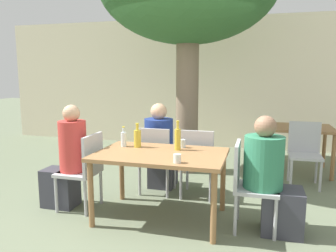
{
  "coord_description": "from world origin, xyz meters",
  "views": [
    {
      "loc": [
        1.01,
        -3.33,
        1.61
      ],
      "look_at": [
        0.0,
        0.3,
        1.0
      ],
      "focal_mm": 35.0,
      "sensor_mm": 36.0,
      "label": 1
    }
  ],
  "objects_px": {
    "person_seated_2": "(161,150)",
    "drinking_glass_0": "(177,158)",
    "dining_table_back": "(300,133)",
    "patio_chair_1": "(248,181)",
    "drinking_glass_1": "(183,144)",
    "patio_chair_2": "(156,156)",
    "patio_chair_0": "(85,167)",
    "water_bottle_1": "(124,139)",
    "dining_table_front": "(161,160)",
    "oil_cruet_2": "(137,138)",
    "oil_cruet_0": "(178,139)",
    "patio_chair_3": "(197,159)",
    "person_seated_1": "(271,180)",
    "patio_chair_4": "(305,150)",
    "person_seated_0": "(67,162)"
  },
  "relations": [
    {
      "from": "patio_chair_2",
      "to": "oil_cruet_2",
      "type": "xyz_separation_m",
      "value": [
        -0.06,
        -0.5,
        0.34
      ]
    },
    {
      "from": "patio_chair_0",
      "to": "oil_cruet_2",
      "type": "bearing_deg",
      "value": 108.26
    },
    {
      "from": "dining_table_front",
      "to": "patio_chair_4",
      "type": "relative_size",
      "value": 1.54
    },
    {
      "from": "oil_cruet_0",
      "to": "drinking_glass_0",
      "type": "height_order",
      "value": "oil_cruet_0"
    },
    {
      "from": "person_seated_0",
      "to": "oil_cruet_2",
      "type": "height_order",
      "value": "person_seated_0"
    },
    {
      "from": "person_seated_1",
      "to": "water_bottle_1",
      "type": "bearing_deg",
      "value": 83.84
    },
    {
      "from": "patio_chair_2",
      "to": "patio_chair_4",
      "type": "xyz_separation_m",
      "value": [
        1.96,
        0.95,
        0.0
      ]
    },
    {
      "from": "drinking_glass_1",
      "to": "person_seated_1",
      "type": "bearing_deg",
      "value": -17.33
    },
    {
      "from": "dining_table_back",
      "to": "person_seated_0",
      "type": "bearing_deg",
      "value": -140.98
    },
    {
      "from": "dining_table_front",
      "to": "drinking_glass_1",
      "type": "bearing_deg",
      "value": 60.51
    },
    {
      "from": "oil_cruet_2",
      "to": "drinking_glass_0",
      "type": "relative_size",
      "value": 3.26
    },
    {
      "from": "person_seated_1",
      "to": "oil_cruet_2",
      "type": "xyz_separation_m",
      "value": [
        -1.51,
        0.2,
        0.32
      ]
    },
    {
      "from": "dining_table_front",
      "to": "drinking_glass_0",
      "type": "distance_m",
      "value": 0.46
    },
    {
      "from": "patio_chair_4",
      "to": "person_seated_1",
      "type": "height_order",
      "value": "person_seated_1"
    },
    {
      "from": "dining_table_back",
      "to": "person_seated_1",
      "type": "height_order",
      "value": "person_seated_1"
    },
    {
      "from": "oil_cruet_2",
      "to": "drinking_glass_1",
      "type": "xyz_separation_m",
      "value": [
        0.52,
        0.11,
        -0.06
      ]
    },
    {
      "from": "patio_chair_3",
      "to": "water_bottle_1",
      "type": "height_order",
      "value": "water_bottle_1"
    },
    {
      "from": "dining_table_back",
      "to": "patio_chair_4",
      "type": "height_order",
      "value": "patio_chair_4"
    },
    {
      "from": "person_seated_0",
      "to": "oil_cruet_2",
      "type": "relative_size",
      "value": 4.4
    },
    {
      "from": "dining_table_back",
      "to": "drinking_glass_0",
      "type": "relative_size",
      "value": 11.59
    },
    {
      "from": "water_bottle_1",
      "to": "oil_cruet_0",
      "type": "bearing_deg",
      "value": -0.05
    },
    {
      "from": "patio_chair_1",
      "to": "person_seated_2",
      "type": "height_order",
      "value": "person_seated_2"
    },
    {
      "from": "patio_chair_2",
      "to": "person_seated_2",
      "type": "height_order",
      "value": "person_seated_2"
    },
    {
      "from": "dining_table_front",
      "to": "person_seated_1",
      "type": "xyz_separation_m",
      "value": [
        1.17,
        -0.0,
        -0.12
      ]
    },
    {
      "from": "dining_table_back",
      "to": "patio_chair_0",
      "type": "relative_size",
      "value": 1.11
    },
    {
      "from": "water_bottle_1",
      "to": "drinking_glass_0",
      "type": "relative_size",
      "value": 2.76
    },
    {
      "from": "patio_chair_3",
      "to": "drinking_glass_0",
      "type": "height_order",
      "value": "patio_chair_3"
    },
    {
      "from": "drinking_glass_0",
      "to": "person_seated_1",
      "type": "bearing_deg",
      "value": 21.29
    },
    {
      "from": "person_seated_2",
      "to": "drinking_glass_0",
      "type": "relative_size",
      "value": 13.91
    },
    {
      "from": "patio_chair_2",
      "to": "drinking_glass_1",
      "type": "xyz_separation_m",
      "value": [
        0.46,
        -0.38,
        0.28
      ]
    },
    {
      "from": "dining_table_back",
      "to": "drinking_glass_1",
      "type": "distance_m",
      "value": 2.5
    },
    {
      "from": "person_seated_1",
      "to": "person_seated_0",
      "type": "bearing_deg",
      "value": 90.0
    },
    {
      "from": "dining_table_front",
      "to": "oil_cruet_2",
      "type": "height_order",
      "value": "oil_cruet_2"
    },
    {
      "from": "patio_chair_2",
      "to": "oil_cruet_0",
      "type": "height_order",
      "value": "oil_cruet_0"
    },
    {
      "from": "water_bottle_1",
      "to": "oil_cruet_2",
      "type": "distance_m",
      "value": 0.17
    },
    {
      "from": "patio_chair_0",
      "to": "oil_cruet_0",
      "type": "height_order",
      "value": "oil_cruet_0"
    },
    {
      "from": "oil_cruet_0",
      "to": "oil_cruet_2",
      "type": "distance_m",
      "value": 0.49
    },
    {
      "from": "patio_chair_2",
      "to": "drinking_glass_0",
      "type": "distance_m",
      "value": 1.21
    },
    {
      "from": "person_seated_2",
      "to": "drinking_glass_1",
      "type": "bearing_deg",
      "value": 126.64
    },
    {
      "from": "dining_table_back",
      "to": "person_seated_2",
      "type": "height_order",
      "value": "person_seated_2"
    },
    {
      "from": "drinking_glass_0",
      "to": "patio_chair_4",
      "type": "bearing_deg",
      "value": 54.89
    },
    {
      "from": "dining_table_front",
      "to": "person_seated_2",
      "type": "height_order",
      "value": "person_seated_2"
    },
    {
      "from": "patio_chair_0",
      "to": "water_bottle_1",
      "type": "distance_m",
      "value": 0.57
    },
    {
      "from": "oil_cruet_0",
      "to": "person_seated_2",
      "type": "bearing_deg",
      "value": 119.97
    },
    {
      "from": "patio_chair_0",
      "to": "water_bottle_1",
      "type": "height_order",
      "value": "water_bottle_1"
    },
    {
      "from": "patio_chair_1",
      "to": "drinking_glass_0",
      "type": "xyz_separation_m",
      "value": [
        -0.66,
        -0.35,
        0.28
      ]
    },
    {
      "from": "dining_table_back",
      "to": "patio_chair_1",
      "type": "bearing_deg",
      "value": -107.79
    },
    {
      "from": "person_seated_2",
      "to": "patio_chair_2",
      "type": "bearing_deg",
      "value": 90.0
    },
    {
      "from": "person_seated_1",
      "to": "oil_cruet_2",
      "type": "bearing_deg",
      "value": 82.61
    },
    {
      "from": "patio_chair_2",
      "to": "water_bottle_1",
      "type": "distance_m",
      "value": 0.65
    }
  ]
}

